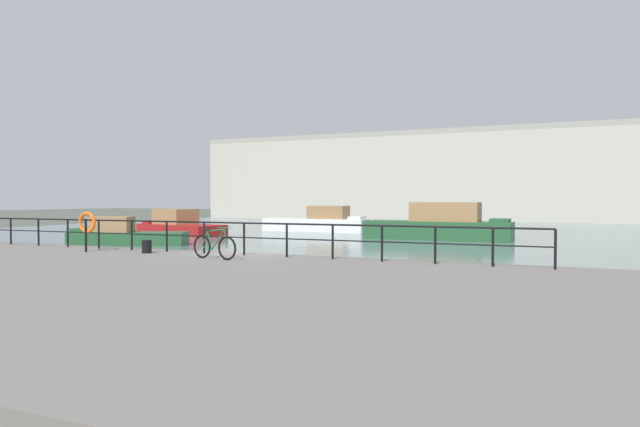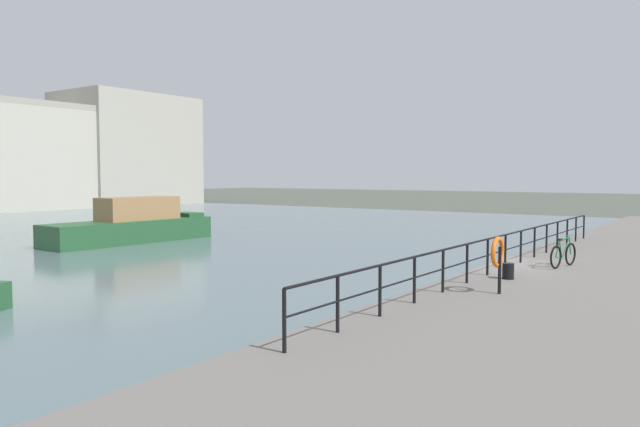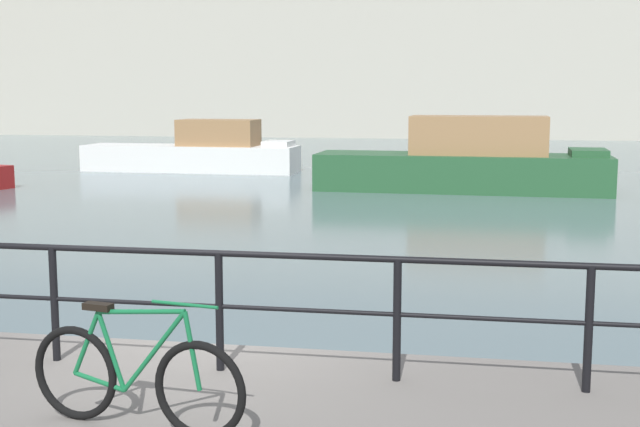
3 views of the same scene
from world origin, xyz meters
The scene contains 6 objects.
water_basin centered at (0.00, 30.20, 0.01)m, with size 80.00×60.00×0.01m, color slate.
harbor_building centered at (6.91, 59.78, 5.94)m, with size 77.74×11.15×14.17m.
moored_harbor_tender centered at (-9.02, 27.29, 0.83)m, with size 9.35×2.35×2.23m.
moored_small_launch centered at (2.43, 21.93, 0.98)m, with size 10.05×2.88×2.58m.
quay_railing centered at (-1.07, -0.75, 1.70)m, with size 21.88×0.07×1.08m.
parked_bicycle centered at (0.27, -2.14, 1.35)m, with size 1.75×0.38×0.98m.
Camera 3 is at (2.64, -7.73, 3.40)m, focal length 47.77 mm.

